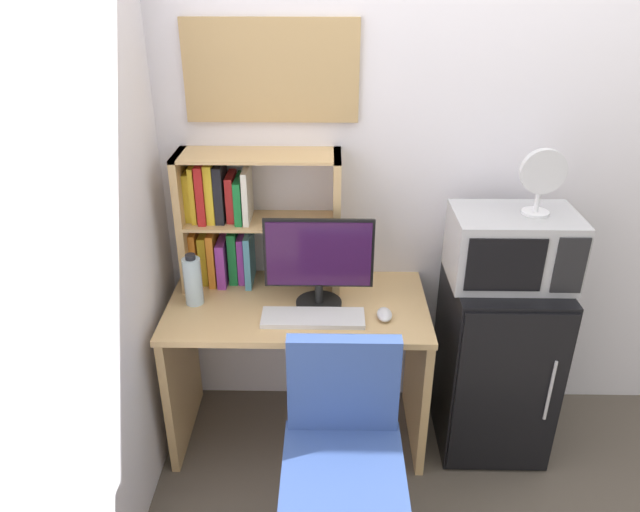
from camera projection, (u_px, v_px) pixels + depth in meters
wall_back at (609, 160)px, 2.65m from camera, size 6.40×0.04×2.60m
desk at (298, 347)px, 2.74m from camera, size 1.14×0.61×0.74m
hutch_bookshelf at (237, 218)px, 2.67m from camera, size 0.71×0.23×0.62m
monitor at (319, 260)px, 2.53m from camera, size 0.47×0.20×0.41m
keyboard at (313, 318)px, 2.51m from camera, size 0.43×0.15×0.02m
computer_mouse at (384, 314)px, 2.52m from camera, size 0.06×0.11×0.04m
water_bottle at (193, 281)px, 2.59m from camera, size 0.08×0.08×0.24m
mini_fridge at (494, 361)px, 2.77m from camera, size 0.47×0.53×0.86m
microwave at (512, 247)px, 2.51m from camera, size 0.51×0.34×0.30m
desk_fan at (542, 177)px, 2.36m from camera, size 0.18×0.11×0.28m
desk_chair at (343, 472)px, 2.23m from camera, size 0.50×0.50×0.89m
wall_corkboard at (271, 71)px, 2.48m from camera, size 0.73×0.02×0.42m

